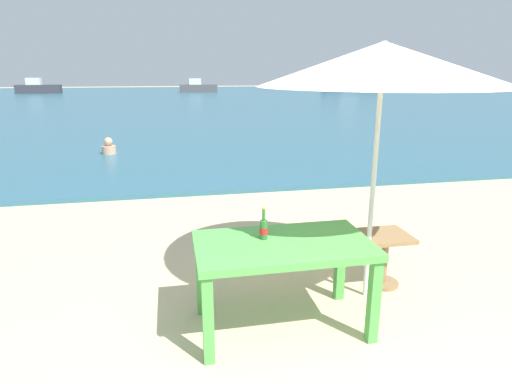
{
  "coord_description": "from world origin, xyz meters",
  "views": [
    {
      "loc": [
        -1.19,
        -2.03,
        2.07
      ],
      "look_at": [
        -0.18,
        3.0,
        0.6
      ],
      "focal_mm": 29.8,
      "sensor_mm": 36.0,
      "label": 1
    }
  ],
  "objects_px": {
    "patio_umbrella": "(383,64)",
    "boat_ferry": "(351,82)",
    "picnic_table_green": "(283,255)",
    "swimmer_person": "(109,147)",
    "beer_bottle_amber": "(264,228)",
    "side_table_wood": "(385,252)",
    "boat_sailboat": "(38,88)",
    "boat_fishing_trawler": "(198,87)"
  },
  "relations": [
    {
      "from": "patio_umbrella",
      "to": "boat_ferry",
      "type": "distance_m",
      "value": 44.49
    },
    {
      "from": "picnic_table_green",
      "to": "swimmer_person",
      "type": "height_order",
      "value": "picnic_table_green"
    },
    {
      "from": "beer_bottle_amber",
      "to": "boat_ferry",
      "type": "height_order",
      "value": "boat_ferry"
    },
    {
      "from": "patio_umbrella",
      "to": "side_table_wood",
      "type": "distance_m",
      "value": 1.79
    },
    {
      "from": "boat_ferry",
      "to": "boat_sailboat",
      "type": "xyz_separation_m",
      "value": [
        -30.94,
        -1.61,
        -0.34
      ]
    },
    {
      "from": "patio_umbrella",
      "to": "boat_fishing_trawler",
      "type": "height_order",
      "value": "patio_umbrella"
    },
    {
      "from": "swimmer_person",
      "to": "boat_fishing_trawler",
      "type": "bearing_deg",
      "value": 82.12
    },
    {
      "from": "picnic_table_green",
      "to": "boat_ferry",
      "type": "distance_m",
      "value": 45.16
    },
    {
      "from": "swimmer_person",
      "to": "boat_fishing_trawler",
      "type": "height_order",
      "value": "boat_fishing_trawler"
    },
    {
      "from": "picnic_table_green",
      "to": "side_table_wood",
      "type": "distance_m",
      "value": 1.31
    },
    {
      "from": "beer_bottle_amber",
      "to": "patio_umbrella",
      "type": "bearing_deg",
      "value": 13.17
    },
    {
      "from": "beer_bottle_amber",
      "to": "swimmer_person",
      "type": "distance_m",
      "value": 8.13
    },
    {
      "from": "patio_umbrella",
      "to": "boat_fishing_trawler",
      "type": "xyz_separation_m",
      "value": [
        1.04,
        38.68,
        -1.58
      ]
    },
    {
      "from": "patio_umbrella",
      "to": "boat_fishing_trawler",
      "type": "bearing_deg",
      "value": 88.45
    },
    {
      "from": "boat_fishing_trawler",
      "to": "boat_sailboat",
      "type": "bearing_deg",
      "value": 177.83
    },
    {
      "from": "picnic_table_green",
      "to": "boat_ferry",
      "type": "bearing_deg",
      "value": 65.75
    },
    {
      "from": "picnic_table_green",
      "to": "boat_sailboat",
      "type": "bearing_deg",
      "value": 107.39
    },
    {
      "from": "patio_umbrella",
      "to": "boat_fishing_trawler",
      "type": "relative_size",
      "value": 0.65
    },
    {
      "from": "beer_bottle_amber",
      "to": "boat_sailboat",
      "type": "relative_size",
      "value": 0.07
    },
    {
      "from": "boat_ferry",
      "to": "boat_sailboat",
      "type": "height_order",
      "value": "boat_ferry"
    },
    {
      "from": "beer_bottle_amber",
      "to": "side_table_wood",
      "type": "distance_m",
      "value": 1.46
    },
    {
      "from": "patio_umbrella",
      "to": "boat_sailboat",
      "type": "distance_m",
      "value": 41.45
    },
    {
      "from": "boat_ferry",
      "to": "boat_fishing_trawler",
      "type": "relative_size",
      "value": 1.81
    },
    {
      "from": "swimmer_person",
      "to": "boat_ferry",
      "type": "height_order",
      "value": "boat_ferry"
    },
    {
      "from": "patio_umbrella",
      "to": "boat_ferry",
      "type": "height_order",
      "value": "boat_ferry"
    },
    {
      "from": "picnic_table_green",
      "to": "boat_ferry",
      "type": "relative_size",
      "value": 0.22
    },
    {
      "from": "patio_umbrella",
      "to": "side_table_wood",
      "type": "relative_size",
      "value": 4.26
    },
    {
      "from": "boat_fishing_trawler",
      "to": "swimmer_person",
      "type": "bearing_deg",
      "value": -97.88
    },
    {
      "from": "boat_ferry",
      "to": "boat_fishing_trawler",
      "type": "height_order",
      "value": "boat_ferry"
    },
    {
      "from": "swimmer_person",
      "to": "boat_fishing_trawler",
      "type": "distance_m",
      "value": 31.43
    },
    {
      "from": "swimmer_person",
      "to": "boat_sailboat",
      "type": "height_order",
      "value": "boat_sailboat"
    },
    {
      "from": "picnic_table_green",
      "to": "boat_ferry",
      "type": "xyz_separation_m",
      "value": [
        18.55,
        41.18,
        0.27
      ]
    },
    {
      "from": "swimmer_person",
      "to": "boat_sailboat",
      "type": "bearing_deg",
      "value": 107.59
    },
    {
      "from": "picnic_table_green",
      "to": "side_table_wood",
      "type": "height_order",
      "value": "picnic_table_green"
    },
    {
      "from": "picnic_table_green",
      "to": "boat_fishing_trawler",
      "type": "xyz_separation_m",
      "value": [
        1.96,
        39.02,
        -0.11
      ]
    },
    {
      "from": "picnic_table_green",
      "to": "beer_bottle_amber",
      "type": "xyz_separation_m",
      "value": [
        -0.14,
        0.1,
        0.2
      ]
    },
    {
      "from": "beer_bottle_amber",
      "to": "boat_fishing_trawler",
      "type": "relative_size",
      "value": 0.08
    },
    {
      "from": "side_table_wood",
      "to": "boat_sailboat",
      "type": "bearing_deg",
      "value": 109.16
    },
    {
      "from": "boat_sailboat",
      "to": "boat_fishing_trawler",
      "type": "distance_m",
      "value": 14.36
    },
    {
      "from": "side_table_wood",
      "to": "boat_ferry",
      "type": "relative_size",
      "value": 0.08
    },
    {
      "from": "beer_bottle_amber",
      "to": "boat_sailboat",
      "type": "xyz_separation_m",
      "value": [
        -12.26,
        39.47,
        -0.28
      ]
    },
    {
      "from": "boat_ferry",
      "to": "patio_umbrella",
      "type": "bearing_deg",
      "value": -113.36
    }
  ]
}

